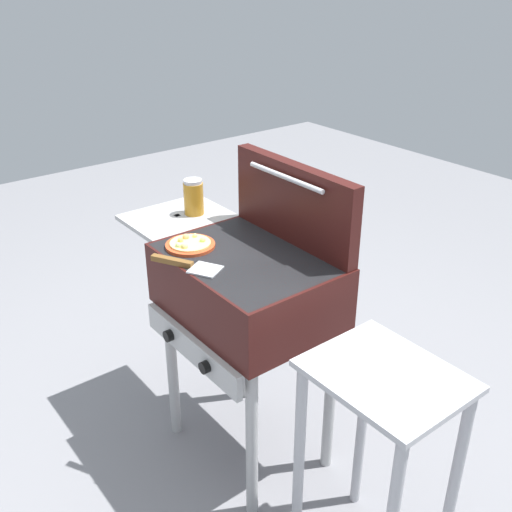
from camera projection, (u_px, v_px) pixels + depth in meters
ground_plane at (249, 446)px, 2.53m from camera, size 8.00×8.00×0.00m
grill at (244, 290)px, 2.20m from camera, size 0.96×0.53×0.90m
grill_lid_open at (294, 203)px, 2.18m from camera, size 0.63×0.08×0.30m
pizza_cheese at (190, 244)px, 2.20m from camera, size 0.18×0.18×0.03m
sauce_jar at (194, 197)px, 2.45m from camera, size 0.08×0.08×0.15m
spatula at (186, 265)px, 2.06m from camera, size 0.26×0.17×0.02m
prep_table at (379, 433)px, 1.82m from camera, size 0.44×0.36×0.78m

